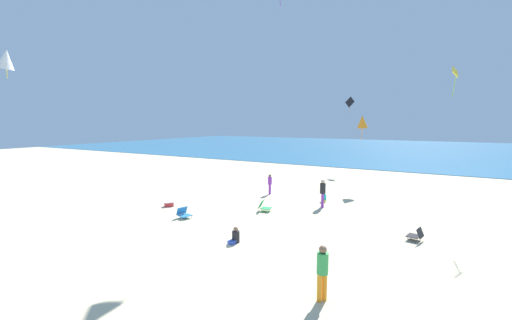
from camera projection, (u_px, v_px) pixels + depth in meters
The scene contains 15 objects.
ground_plane at pixel (266, 194), 22.77m from camera, with size 120.00×120.00×0.00m, color beige.
ocean_water at pixel (380, 148), 62.06m from camera, with size 120.00×60.00×0.05m, color teal.
beach_chair_far_left at pixel (416, 235), 13.84m from camera, with size 0.69×0.69×0.57m.
beach_chair_near_camera at pixel (184, 213), 17.13m from camera, with size 0.77×0.73×0.57m.
beach_chair_mid_beach at pixel (264, 206), 18.46m from camera, with size 0.79×0.70×0.62m.
cooler_box at pixel (169, 204), 19.50m from camera, with size 0.59×0.62×0.27m.
person_0 at pixel (270, 183), 22.71m from camera, with size 0.32×0.32×1.40m.
person_1 at pixel (324, 198), 20.63m from camera, with size 0.39×0.57×0.65m.
person_2 at pixel (322, 269), 9.12m from camera, with size 0.44×0.44×1.61m.
person_3 at pixel (323, 191), 19.22m from camera, with size 0.44×0.44×1.65m.
person_4 at pixel (235, 237), 13.64m from camera, with size 0.38×0.57×0.67m.
kite_yellow at pixel (455, 73), 16.47m from camera, with size 0.28×0.61×1.53m.
kite_orange at pixel (362, 122), 24.42m from camera, with size 0.97×1.04×1.89m.
kite_white at pixel (6, 59), 16.21m from camera, with size 1.18×1.08×1.46m.
kite_black at pixel (350, 102), 33.54m from camera, with size 1.08×0.48×1.64m.
Camera 1 is at (10.50, -9.73, 4.99)m, focal length 23.06 mm.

